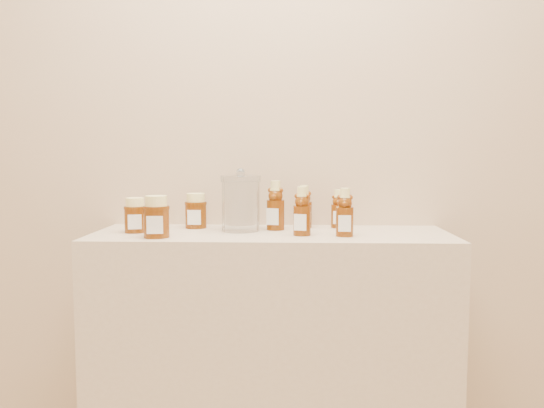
# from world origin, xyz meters

# --- Properties ---
(wall_back) EXTENTS (3.50, 0.02, 2.70)m
(wall_back) POSITION_xyz_m (0.00, 1.75, 1.35)
(wall_back) COLOR tan
(wall_back) RESTS_ON ground
(display_table) EXTENTS (1.20, 0.40, 0.90)m
(display_table) POSITION_xyz_m (0.00, 1.55, 0.45)
(display_table) COLOR #C3AD8E
(display_table) RESTS_ON ground
(bear_bottle_back_left) EXTENTS (0.08, 0.08, 0.19)m
(bear_bottle_back_left) POSITION_xyz_m (0.01, 1.62, 1.00)
(bear_bottle_back_left) COLOR #552406
(bear_bottle_back_left) RESTS_ON display_table
(bear_bottle_back_mid) EXTENTS (0.06, 0.06, 0.17)m
(bear_bottle_back_mid) POSITION_xyz_m (0.11, 1.68, 0.99)
(bear_bottle_back_mid) COLOR #552406
(bear_bottle_back_mid) RESTS_ON display_table
(bear_bottle_back_right) EXTENTS (0.06, 0.06, 0.16)m
(bear_bottle_back_right) POSITION_xyz_m (0.24, 1.68, 0.98)
(bear_bottle_back_right) COLOR #552406
(bear_bottle_back_right) RESTS_ON display_table
(bear_bottle_front_left) EXTENTS (0.07, 0.07, 0.18)m
(bear_bottle_front_left) POSITION_xyz_m (0.10, 1.50, 0.99)
(bear_bottle_front_left) COLOR #552406
(bear_bottle_front_left) RESTS_ON display_table
(bear_bottle_front_right) EXTENTS (0.07, 0.07, 0.18)m
(bear_bottle_front_right) POSITION_xyz_m (0.24, 1.48, 0.99)
(bear_bottle_front_right) COLOR #552406
(bear_bottle_front_right) RESTS_ON display_table
(honey_jar_left) EXTENTS (0.09, 0.09, 0.12)m
(honey_jar_left) POSITION_xyz_m (-0.46, 1.54, 0.96)
(honey_jar_left) COLOR #552406
(honey_jar_left) RESTS_ON display_table
(honey_jar_back) EXTENTS (0.08, 0.08, 0.12)m
(honey_jar_back) POSITION_xyz_m (-0.27, 1.66, 0.96)
(honey_jar_back) COLOR #552406
(honey_jar_back) RESTS_ON display_table
(honey_jar_front) EXTENTS (0.09, 0.09, 0.13)m
(honey_jar_front) POSITION_xyz_m (-0.36, 1.44, 0.97)
(honey_jar_front) COLOR #552406
(honey_jar_front) RESTS_ON display_table
(glass_canister) EXTENTS (0.14, 0.14, 0.21)m
(glass_canister) POSITION_xyz_m (-0.11, 1.59, 1.00)
(glass_canister) COLOR white
(glass_canister) RESTS_ON display_table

